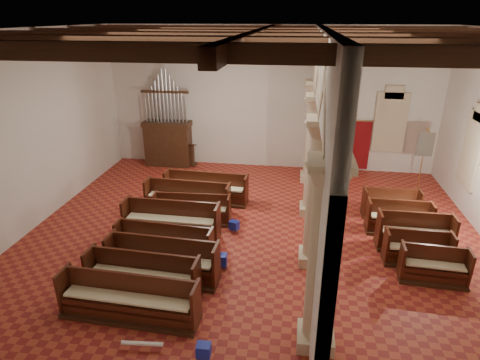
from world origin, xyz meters
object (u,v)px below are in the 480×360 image
pipe_organ (168,135)px  lectern (192,156)px  nave_pew_0 (130,305)px  aisle_pew_0 (433,270)px  processional_banner (420,172)px

pipe_organ → lectern: 1.39m
pipe_organ → nave_pew_0: pipe_organ is taller
pipe_organ → aisle_pew_0: (9.32, -7.41, -1.05)m
pipe_organ → aisle_pew_0: pipe_organ is taller
lectern → processional_banner: bearing=0.2°
lectern → nave_pew_0: bearing=-73.7°
pipe_organ → processional_banner: bearing=-8.6°
pipe_organ → lectern: size_ratio=3.98×
lectern → pipe_organ: bearing=-171.3°
lectern → nave_pew_0: lectern is taller
pipe_organ → lectern: (1.05, -0.02, -0.91)m
aisle_pew_0 → nave_pew_0: bearing=-157.8°
pipe_organ → processional_banner: size_ratio=1.72×
pipe_organ → lectern: bearing=-1.0°
lectern → nave_pew_0: 9.87m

